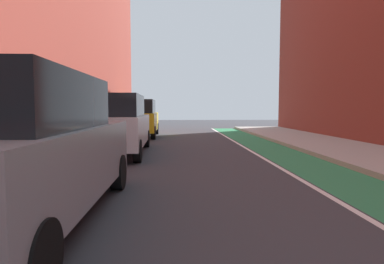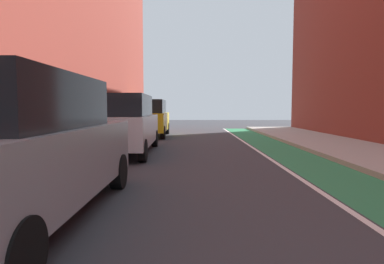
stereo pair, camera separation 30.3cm
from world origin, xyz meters
TOP-DOWN VIEW (x-y plane):
  - ground_plane at (0.00, 12.34)m, footprint 71.88×71.88m
  - bike_lane_paint at (2.89, 14.34)m, footprint 1.60×32.67m
  - lane_divider_stripe at (1.99, 14.34)m, footprint 0.12×32.67m
  - parked_suv_silver at (-2.64, 10.71)m, footprint 1.91×4.67m
  - parked_suv_white at (-2.64, 17.33)m, footprint 1.93×4.82m
  - parked_suv_yellow_cab at (-2.64, 23.91)m, footprint 1.85×4.36m

SIDE VIEW (x-z plane):
  - ground_plane at x=0.00m, z-range 0.00..0.00m
  - bike_lane_paint at x=2.89m, z-range 0.00..0.00m
  - lane_divider_stripe at x=1.99m, z-range 0.00..0.00m
  - parked_suv_yellow_cab at x=-2.64m, z-range 0.02..2.00m
  - parked_suv_silver at x=-2.64m, z-range 0.03..2.01m
  - parked_suv_white at x=-2.64m, z-range 0.03..2.01m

